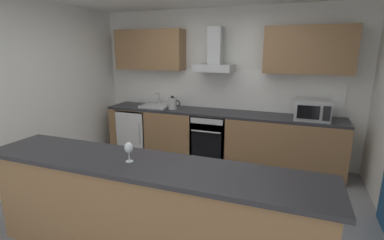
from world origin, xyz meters
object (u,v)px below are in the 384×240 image
(range_hood, at_px, (215,58))
(sink, at_px, (156,106))
(kettle, at_px, (173,103))
(oven, at_px, (211,137))
(microwave, at_px, (312,110))
(wine_glass, at_px, (129,148))
(refrigerator, at_px, (138,130))

(range_hood, bearing_deg, sink, -173.59)
(sink, xyz_separation_m, kettle, (0.35, -0.04, 0.08))
(sink, height_order, range_hood, range_hood)
(oven, bearing_deg, microwave, -1.03)
(oven, distance_m, wine_glass, 2.57)
(refrigerator, xyz_separation_m, microwave, (3.01, -0.03, 0.62))
(refrigerator, distance_m, sink, 0.64)
(sink, xyz_separation_m, wine_glass, (1.05, -2.50, 0.15))
(oven, bearing_deg, wine_glass, -90.17)
(wine_glass, bearing_deg, refrigerator, 120.19)
(wine_glass, bearing_deg, sink, 112.71)
(range_hood, bearing_deg, wine_glass, -90.16)
(microwave, distance_m, sink, 2.61)
(sink, xyz_separation_m, range_hood, (1.06, 0.12, 0.86))
(sink, bearing_deg, wine_glass, -67.29)
(kettle, bearing_deg, range_hood, 13.05)
(oven, height_order, refrigerator, oven)
(range_hood, bearing_deg, oven, -90.00)
(range_hood, bearing_deg, refrigerator, -174.81)
(oven, relative_size, kettle, 2.77)
(range_hood, relative_size, wine_glass, 4.05)
(sink, bearing_deg, range_hood, 6.41)
(microwave, bearing_deg, range_hood, 174.21)
(oven, relative_size, microwave, 1.60)
(range_hood, distance_m, wine_glass, 2.72)
(sink, height_order, wine_glass, sink)
(oven, xyz_separation_m, sink, (-1.06, 0.01, 0.47))
(sink, bearing_deg, kettle, -7.25)
(oven, height_order, microwave, microwave)
(refrigerator, bearing_deg, wine_glass, -59.81)
(kettle, bearing_deg, sink, 172.75)
(range_hood, height_order, wine_glass, range_hood)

